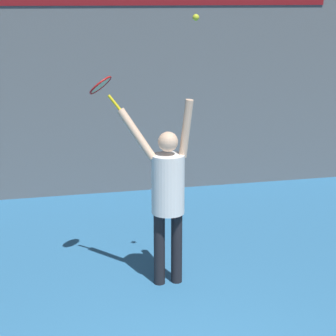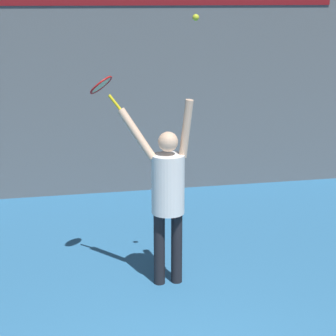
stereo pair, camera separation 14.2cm
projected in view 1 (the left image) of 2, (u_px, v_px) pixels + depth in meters
name	position (u px, v px, depth m)	size (l,w,h in m)	color
back_wall	(95.00, 45.00, 9.78)	(18.00, 0.10, 5.00)	slate
tennis_player	(168.00, 190.00, 6.85)	(0.83, 0.50, 2.17)	black
tennis_racket	(102.00, 87.00, 6.74)	(0.40, 0.39, 0.39)	yellow
tennis_ball	(196.00, 17.00, 6.27)	(0.07, 0.07, 0.07)	#CCDB2D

